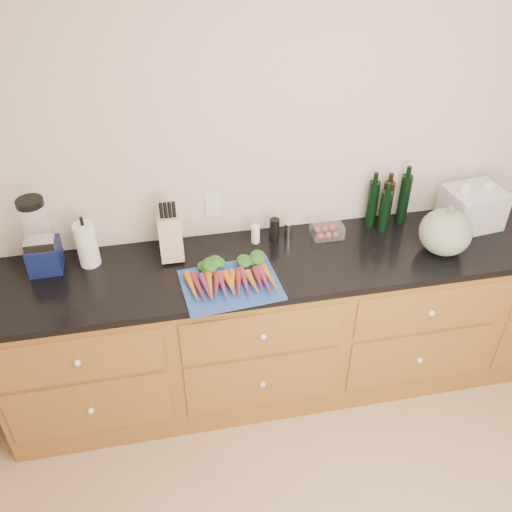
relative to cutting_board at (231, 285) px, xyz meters
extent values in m
cube|color=beige|center=(0.58, 0.48, 0.35)|extent=(4.10, 0.05, 2.60)
cube|color=brown|center=(0.58, 0.16, -0.50)|extent=(3.60, 0.60, 0.90)
cube|color=brown|center=(-0.77, -0.15, -0.23)|extent=(0.82, 0.01, 0.28)
sphere|color=white|center=(-0.77, -0.16, -0.23)|extent=(0.03, 0.03, 0.03)
cube|color=brown|center=(-0.77, -0.15, -0.59)|extent=(0.82, 0.01, 0.38)
sphere|color=white|center=(-0.77, -0.16, -0.59)|extent=(0.03, 0.03, 0.03)
cube|color=brown|center=(0.13, -0.15, -0.23)|extent=(0.82, 0.01, 0.28)
sphere|color=white|center=(0.13, -0.16, -0.23)|extent=(0.03, 0.03, 0.03)
cube|color=brown|center=(0.13, -0.15, -0.59)|extent=(0.82, 0.01, 0.38)
sphere|color=white|center=(0.13, -0.16, -0.59)|extent=(0.03, 0.03, 0.03)
cube|color=brown|center=(1.03, -0.15, -0.23)|extent=(0.82, 0.01, 0.28)
sphere|color=white|center=(1.03, -0.16, -0.23)|extent=(0.03, 0.03, 0.03)
cube|color=brown|center=(1.03, -0.15, -0.59)|extent=(0.82, 0.01, 0.38)
sphere|color=white|center=(1.03, -0.16, -0.59)|extent=(0.03, 0.03, 0.03)
cube|color=black|center=(0.58, 0.16, -0.03)|extent=(3.64, 0.62, 0.04)
cube|color=#1E4296|center=(0.00, 0.00, 0.00)|extent=(0.50, 0.40, 0.01)
cone|color=#BE6216|center=(-0.19, -0.02, 0.03)|extent=(0.04, 0.18, 0.04)
cone|color=maroon|center=(-0.16, -0.02, 0.03)|extent=(0.04, 0.18, 0.04)
cone|color=#76254C|center=(-0.13, -0.02, 0.03)|extent=(0.04, 0.18, 0.04)
cone|color=#BE6216|center=(-0.10, -0.02, 0.03)|extent=(0.04, 0.18, 0.04)
cone|color=maroon|center=(-0.07, -0.02, 0.03)|extent=(0.04, 0.18, 0.04)
cone|color=#76254C|center=(-0.04, -0.02, 0.03)|extent=(0.04, 0.18, 0.04)
cone|color=#BE6216|center=(-0.01, -0.02, 0.03)|extent=(0.04, 0.18, 0.04)
ellipsoid|color=#224517|center=(-0.10, 0.12, 0.03)|extent=(0.18, 0.11, 0.06)
cone|color=#BE6216|center=(0.01, -0.02, 0.03)|extent=(0.04, 0.18, 0.04)
cone|color=maroon|center=(0.04, -0.02, 0.03)|extent=(0.04, 0.18, 0.04)
cone|color=#76254C|center=(0.07, -0.02, 0.03)|extent=(0.04, 0.18, 0.04)
cone|color=#BE6216|center=(0.10, -0.02, 0.03)|extent=(0.04, 0.18, 0.04)
cone|color=maroon|center=(0.13, -0.02, 0.03)|extent=(0.04, 0.18, 0.04)
cone|color=#76254C|center=(0.16, -0.02, 0.03)|extent=(0.04, 0.18, 0.04)
cone|color=#BE6216|center=(0.19, -0.02, 0.03)|extent=(0.04, 0.18, 0.04)
ellipsoid|color=#224517|center=(0.10, 0.12, 0.03)|extent=(0.18, 0.11, 0.06)
ellipsoid|color=slate|center=(1.15, 0.07, 0.12)|extent=(0.27, 0.27, 0.24)
cube|color=#0F1646|center=(-0.90, 0.32, 0.07)|extent=(0.16, 0.16, 0.15)
cube|color=silver|center=(-0.90, 0.29, 0.17)|extent=(0.14, 0.09, 0.05)
cylinder|color=white|center=(-0.90, 0.32, 0.27)|extent=(0.12, 0.12, 0.21)
cylinder|color=black|center=(-0.90, 0.32, 0.39)|extent=(0.13, 0.13, 0.03)
cylinder|color=white|center=(-0.68, 0.32, 0.11)|extent=(0.11, 0.11, 0.24)
cube|color=tan|center=(-0.26, 0.30, 0.11)|extent=(0.12, 0.12, 0.23)
cylinder|color=white|center=(0.19, 0.34, 0.05)|extent=(0.05, 0.05, 0.10)
cylinder|color=black|center=(0.30, 0.34, 0.06)|extent=(0.05, 0.05, 0.13)
cylinder|color=silver|center=(0.37, 0.34, 0.04)|extent=(0.04, 0.04, 0.10)
cube|color=white|center=(0.59, 0.33, 0.03)|extent=(0.16, 0.13, 0.08)
cylinder|color=black|center=(0.86, 0.38, 0.13)|extent=(0.06, 0.06, 0.28)
cylinder|color=black|center=(0.95, 0.39, 0.12)|extent=(0.06, 0.06, 0.26)
cylinder|color=black|center=(1.04, 0.38, 0.14)|extent=(0.06, 0.06, 0.30)
cylinder|color=black|center=(0.91, 0.32, 0.11)|extent=(0.06, 0.06, 0.24)
camera|label=1|loc=(-0.29, -2.13, 1.81)|focal=40.00mm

